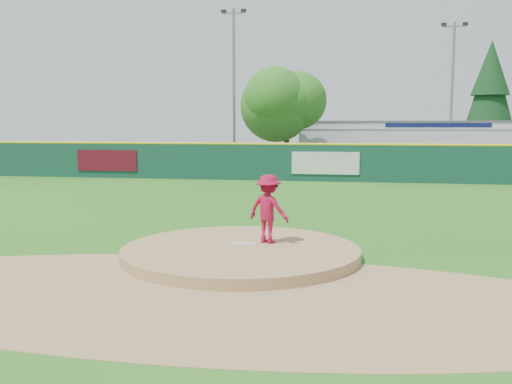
% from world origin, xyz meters
% --- Properties ---
extents(ground, '(120.00, 120.00, 0.00)m').
position_xyz_m(ground, '(0.00, 0.00, 0.00)').
color(ground, '#286B19').
rests_on(ground, ground).
extents(pitchers_mound, '(5.50, 5.50, 0.50)m').
position_xyz_m(pitchers_mound, '(0.00, 0.00, 0.00)').
color(pitchers_mound, '#9E774C').
rests_on(pitchers_mound, ground).
extents(pitching_rubber, '(0.60, 0.15, 0.04)m').
position_xyz_m(pitching_rubber, '(0.00, 0.30, 0.27)').
color(pitching_rubber, white).
rests_on(pitching_rubber, pitchers_mound).
extents(infield_dirt_arc, '(15.40, 15.40, 0.01)m').
position_xyz_m(infield_dirt_arc, '(0.00, -3.00, 0.01)').
color(infield_dirt_arc, '#9E774C').
rests_on(infield_dirt_arc, ground).
extents(parking_lot, '(44.00, 16.00, 0.02)m').
position_xyz_m(parking_lot, '(0.00, 27.00, 0.01)').
color(parking_lot, '#38383A').
rests_on(parking_lot, ground).
extents(pitcher, '(1.22, 0.99, 1.64)m').
position_xyz_m(pitcher, '(0.55, 0.61, 1.07)').
color(pitcher, maroon).
rests_on(pitcher, pitchers_mound).
extents(van, '(4.64, 3.30, 1.17)m').
position_xyz_m(van, '(4.62, 21.61, 0.61)').
color(van, white).
rests_on(van, parking_lot).
extents(pool_building_grp, '(15.20, 8.20, 3.31)m').
position_xyz_m(pool_building_grp, '(6.00, 31.99, 1.66)').
color(pool_building_grp, silver).
rests_on(pool_building_grp, ground).
extents(fence_banners, '(16.05, 0.04, 1.20)m').
position_xyz_m(fence_banners, '(-5.27, 17.92, 1.00)').
color(fence_banners, '#570C19').
rests_on(fence_banners, ground).
extents(playground_slide, '(0.89, 2.52, 1.39)m').
position_xyz_m(playground_slide, '(-11.82, 24.01, 0.70)').
color(playground_slide, blue).
rests_on(playground_slide, ground).
extents(outfield_fence, '(40.00, 0.14, 2.07)m').
position_xyz_m(outfield_fence, '(0.00, 18.00, 1.09)').
color(outfield_fence, '#123B2E').
rests_on(outfield_fence, ground).
extents(deciduous_tree, '(5.60, 5.60, 7.36)m').
position_xyz_m(deciduous_tree, '(-2.00, 25.00, 4.55)').
color(deciduous_tree, '#382314').
rests_on(deciduous_tree, ground).
extents(conifer_tree, '(4.40, 4.40, 9.50)m').
position_xyz_m(conifer_tree, '(13.00, 36.00, 5.54)').
color(conifer_tree, '#382314').
rests_on(conifer_tree, ground).
extents(light_pole_left, '(1.75, 0.25, 11.00)m').
position_xyz_m(light_pole_left, '(-6.00, 27.00, 6.05)').
color(light_pole_left, gray).
rests_on(light_pole_left, ground).
extents(light_pole_right, '(1.75, 0.25, 10.00)m').
position_xyz_m(light_pole_right, '(9.00, 29.00, 5.54)').
color(light_pole_right, gray).
rests_on(light_pole_right, ground).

